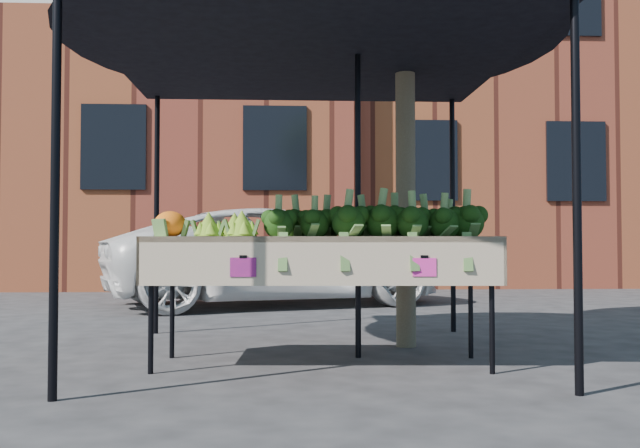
{
  "coord_description": "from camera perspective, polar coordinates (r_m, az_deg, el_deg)",
  "views": [
    {
      "loc": [
        -0.27,
        -4.87,
        0.83
      ],
      "look_at": [
        -0.03,
        0.15,
        1.0
      ],
      "focal_mm": 38.42,
      "sensor_mm": 36.0,
      "label": 1
    }
  ],
  "objects": [
    {
      "name": "ground",
      "position": [
        4.95,
        0.4,
        -11.59
      ],
      "size": [
        90.0,
        90.0,
        0.0
      ],
      "primitive_type": "plane",
      "color": "#262628"
    },
    {
      "name": "table",
      "position": [
        4.84,
        0.12,
        -6.44
      ],
      "size": [
        2.44,
        0.92,
        0.9
      ],
      "color": "beige",
      "rests_on": "ground"
    },
    {
      "name": "canopy",
      "position": [
        5.26,
        -0.72,
        3.95
      ],
      "size": [
        3.16,
        3.16,
        2.74
      ],
      "primitive_type": null,
      "color": "black",
      "rests_on": "ground"
    },
    {
      "name": "broccoli_heap",
      "position": [
        4.89,
        4.32,
        0.63
      ],
      "size": [
        1.57,
        0.6,
        0.3
      ],
      "primitive_type": "ellipsoid",
      "color": "black",
      "rests_on": "table"
    },
    {
      "name": "romanesco_cluster",
      "position": [
        4.83,
        -7.79,
        0.27
      ],
      "size": [
        0.46,
        0.5,
        0.23
      ],
      "primitive_type": "ellipsoid",
      "color": "#94B02A",
      "rests_on": "table"
    },
    {
      "name": "cauliflower_pair",
      "position": [
        4.84,
        -12.37,
        0.15
      ],
      "size": [
        0.23,
        0.23,
        0.21
      ],
      "primitive_type": "ellipsoid",
      "color": "orange",
      "rests_on": "table"
    },
    {
      "name": "vehicle",
      "position": [
        10.09,
        -3.46,
        7.48
      ],
      "size": [
        2.05,
        2.62,
        4.97
      ],
      "primitive_type": "imported",
      "rotation": [
        0.0,
        0.0,
        1.9
      ],
      "color": "white",
      "rests_on": "ground"
    },
    {
      "name": "street_tree",
      "position": [
        5.99,
        7.09,
        13.16
      ],
      "size": [
        2.42,
        2.42,
        4.78
      ],
      "primitive_type": null,
      "color": "#1E4C14",
      "rests_on": "ground"
    },
    {
      "name": "building_left",
      "position": [
        17.91,
        -18.31,
        9.97
      ],
      "size": [
        12.0,
        8.0,
        9.0
      ],
      "primitive_type": "cube",
      "color": "maroon",
      "rests_on": "ground"
    },
    {
      "name": "building_right",
      "position": [
        19.14,
        19.83,
        8.45
      ],
      "size": [
        12.0,
        8.0,
        8.5
      ],
      "primitive_type": "cube",
      "color": "maroon",
      "rests_on": "ground"
    }
  ]
}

